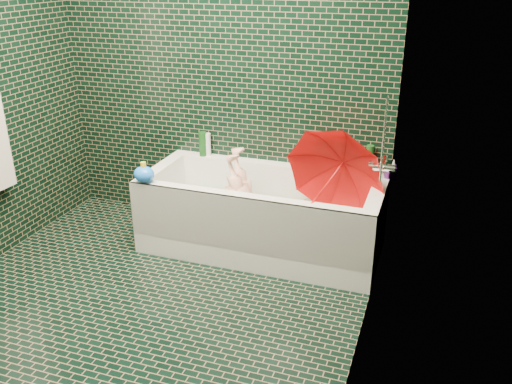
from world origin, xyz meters
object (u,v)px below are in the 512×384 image
(bathtub, at_px, (261,222))
(child, at_px, (246,209))
(rubber_duck, at_px, (336,166))
(umbrella, at_px, (328,182))
(bath_toy, at_px, (144,174))

(bathtub, xyz_separation_m, child, (-0.11, -0.02, 0.10))
(rubber_duck, bearing_deg, bathtub, -166.87)
(umbrella, distance_m, rubber_duck, 0.36)
(bathtub, distance_m, child, 0.15)
(bathtub, bearing_deg, bath_toy, -156.57)
(umbrella, bearing_deg, bathtub, -170.53)
(umbrella, relative_size, bath_toy, 4.03)
(bathtub, height_order, umbrella, umbrella)
(bathtub, relative_size, child, 1.95)
(child, xyz_separation_m, umbrella, (0.59, -0.01, 0.29))
(bathtub, relative_size, rubber_duck, 15.61)
(umbrella, height_order, rubber_duck, umbrella)
(child, distance_m, rubber_duck, 0.73)
(child, height_order, rubber_duck, rubber_duck)
(child, bearing_deg, bathtub, 98.79)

